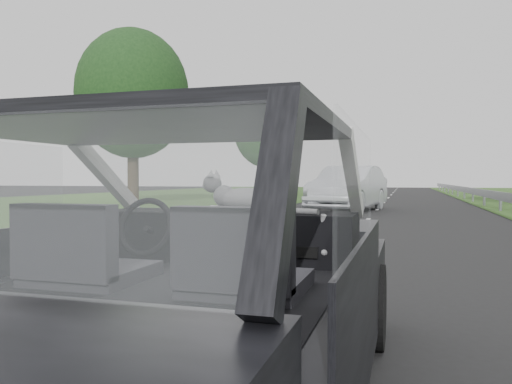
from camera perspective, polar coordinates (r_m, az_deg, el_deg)
The scene contains 9 objects.
subject_car at distance 2.56m, azimuth -8.25°, elevation -9.25°, with size 1.80×4.00×1.45m, color black.
dashboard at distance 3.11m, azimuth -3.36°, elevation -4.99°, with size 1.58×0.45×0.30m, color black.
driver_seat at distance 2.49m, azimuth -19.56°, elevation -6.01°, with size 0.50×0.72×0.42m, color black.
passenger_seat at distance 2.12m, azimuth -1.72°, elevation -7.23°, with size 0.50×0.72×0.42m, color black.
steering_wheel at distance 3.00m, azimuth -12.52°, elevation -3.91°, with size 0.36×0.36×0.04m, color black.
cat at distance 3.03m, azimuth -0.98°, elevation -0.72°, with size 0.57×0.18×0.26m, color #9E9E9E.
other_car at distance 18.91m, azimuth 10.57°, elevation 0.41°, with size 2.03×5.14×1.69m, color silver.
tree_5 at distance 24.33m, azimuth -13.90°, elevation 8.06°, with size 5.27×5.27×7.99m, color black, non-canonical shape.
tree_6 at distance 37.59m, azimuth 1.23°, elevation 5.40°, with size 4.95×4.95×7.50m, color black, non-canonical shape.
Camera 1 is at (1.07, -2.28, 1.20)m, focal length 35.00 mm.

